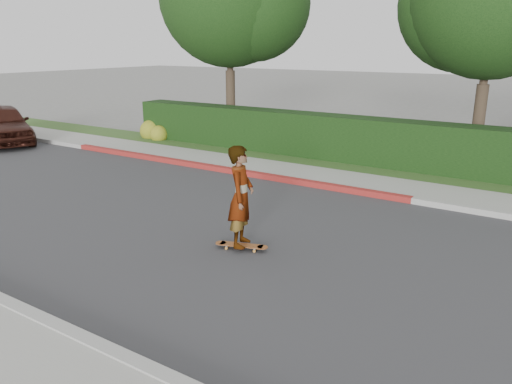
% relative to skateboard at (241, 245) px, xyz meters
% --- Properties ---
extents(ground, '(120.00, 120.00, 0.00)m').
position_rel_skateboard_xyz_m(ground, '(0.86, 0.46, -0.09)').
color(ground, slate).
rests_on(ground, ground).
extents(road, '(60.00, 8.00, 0.01)m').
position_rel_skateboard_xyz_m(road, '(0.86, 0.46, -0.08)').
color(road, '#2D2D30').
rests_on(road, ground).
extents(curb_near, '(60.00, 0.20, 0.15)m').
position_rel_skateboard_xyz_m(curb_near, '(0.86, -3.64, -0.01)').
color(curb_near, '#9E9E99').
rests_on(curb_near, ground).
extents(curb_far, '(60.00, 0.20, 0.15)m').
position_rel_skateboard_xyz_m(curb_far, '(0.86, 4.56, -0.01)').
color(curb_far, '#9E9E99').
rests_on(curb_far, ground).
extents(curb_red_section, '(12.00, 0.21, 0.15)m').
position_rel_skateboard_xyz_m(curb_red_section, '(-4.14, 4.56, -0.01)').
color(curb_red_section, maroon).
rests_on(curb_red_section, ground).
extents(sidewalk_far, '(60.00, 1.60, 0.12)m').
position_rel_skateboard_xyz_m(sidewalk_far, '(0.86, 5.46, -0.03)').
color(sidewalk_far, gray).
rests_on(sidewalk_far, ground).
extents(planting_strip, '(60.00, 1.60, 0.10)m').
position_rel_skateboard_xyz_m(planting_strip, '(0.86, 7.06, -0.04)').
color(planting_strip, '#2D4C1E').
rests_on(planting_strip, ground).
extents(hedge, '(15.00, 1.00, 1.50)m').
position_rel_skateboard_xyz_m(hedge, '(-2.14, 7.66, 0.66)').
color(hedge, black).
rests_on(hedge, ground).
extents(flowering_shrub, '(1.40, 1.00, 0.90)m').
position_rel_skateboard_xyz_m(flowering_shrub, '(-9.15, 7.20, 0.25)').
color(flowering_shrub, '#2D4C19').
rests_on(flowering_shrub, ground).
extents(tree_left, '(5.99, 5.21, 8.00)m').
position_rel_skateboard_xyz_m(tree_left, '(-6.66, 9.15, 5.18)').
color(tree_left, '#33261C').
rests_on(tree_left, ground).
extents(tree_center, '(5.66, 4.84, 7.44)m').
position_rel_skateboard_xyz_m(tree_center, '(2.34, 9.65, 4.82)').
color(tree_center, '#33261C').
rests_on(tree_center, ground).
extents(skateboard, '(1.02, 0.50, 0.09)m').
position_rel_skateboard_xyz_m(skateboard, '(0.00, 0.00, 0.00)').
color(skateboard, '#C58236').
rests_on(skateboard, ground).
extents(skateboarder, '(0.65, 0.79, 1.87)m').
position_rel_skateboard_xyz_m(skateboarder, '(0.00, 0.00, 0.95)').
color(skateboarder, white).
rests_on(skateboarder, skateboard).
extents(car_maroon, '(4.66, 3.33, 1.47)m').
position_rel_skateboard_xyz_m(car_maroon, '(-13.59, 3.65, 0.65)').
color(car_maroon, '#391912').
rests_on(car_maroon, ground).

